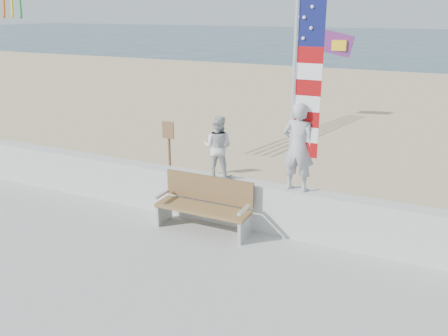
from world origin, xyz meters
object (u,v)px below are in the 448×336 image
Objects in this scene: child at (218,147)px; bench at (205,204)px; flag at (302,81)px; adult at (298,147)px.

bench is (-0.05, -0.45, -0.99)m from child.
child is 1.09m from bench.
flag reaches higher than bench.
flag reaches higher than adult.
adult is 1.56m from child.
adult is 2.04m from bench.
adult is at bearing 172.98° from child.
adult is 0.45× the size of flag.
bench is at bearing 16.09° from adult.
adult is 1.32× the size of child.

